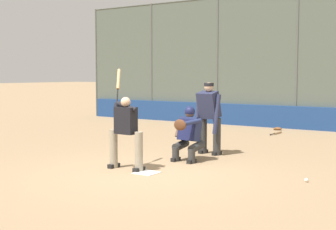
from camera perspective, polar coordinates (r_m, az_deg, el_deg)
name	(u,v)px	position (r m, az deg, el deg)	size (l,w,h in m)	color
ground_plane	(147,173)	(9.15, -2.62, -7.07)	(160.00, 160.00, 0.00)	#9E7F5B
home_plate_marker	(147,173)	(9.14, -2.62, -7.04)	(0.43, 0.43, 0.01)	white
backstop_fence	(297,57)	(16.99, 15.46, 6.86)	(18.72, 0.08, 4.86)	#515651
padding_wall	(295,118)	(16.95, 15.19, -0.31)	(18.27, 0.18, 0.79)	navy
bleachers_beyond	(298,106)	(20.00, 15.55, 1.01)	(13.05, 3.05, 1.80)	slate
batter_at_plate	(126,130)	(9.39, -5.19, -1.86)	(0.96, 0.61, 2.03)	gray
catcher_behind_plate	(188,133)	(10.29, 2.43, -2.19)	(0.64, 0.74, 1.21)	#333333
umpire_home	(209,116)	(11.15, 5.02, -0.11)	(0.69, 0.47, 1.72)	#333333
spare_bat_near_backstop	(277,133)	(15.42, 13.17, -2.14)	(0.10, 0.86, 0.07)	black
fielding_glove_on_dirt	(277,129)	(16.46, 13.20, -1.63)	(0.28, 0.21, 0.10)	brown
baseball_loose	(306,180)	(8.73, 16.51, -7.61)	(0.07, 0.07, 0.07)	white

